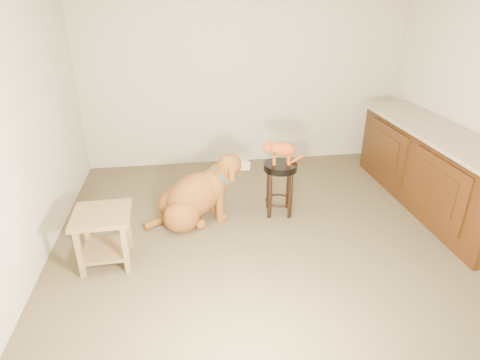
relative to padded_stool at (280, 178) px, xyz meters
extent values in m
cube|color=brown|center=(-0.14, -0.37, -0.43)|extent=(4.50, 4.00, 0.01)
cube|color=#C1B89C|center=(-0.14, 1.63, 0.87)|extent=(4.50, 0.04, 2.60)
cube|color=#C1B89C|center=(-0.14, -2.37, 0.87)|extent=(4.50, 0.04, 2.60)
cube|color=#C1B89C|center=(-2.39, -0.37, 0.87)|extent=(0.04, 4.00, 2.60)
cube|color=#3D200A|center=(1.81, -0.07, 0.02)|extent=(0.60, 2.50, 0.90)
cube|color=gray|center=(1.78, -0.07, 0.49)|extent=(0.70, 2.56, 0.04)
cube|color=black|center=(1.85, -0.07, -0.38)|extent=(0.52, 2.50, 0.10)
cube|color=#3D200A|center=(1.50, -0.62, 0.07)|extent=(0.02, 0.90, 0.62)
cube|color=#3D200A|center=(1.50, 0.48, 0.07)|extent=(0.02, 0.90, 0.62)
cube|color=#321908|center=(1.48, -0.62, 0.07)|extent=(0.02, 0.60, 0.40)
cube|color=#321908|center=(1.48, 0.48, 0.07)|extent=(0.02, 0.60, 0.40)
cylinder|color=black|center=(0.13, 0.09, -0.16)|extent=(0.05, 0.05, 0.54)
cylinder|color=black|center=(-0.09, 0.13, -0.16)|extent=(0.05, 0.05, 0.54)
cylinder|color=black|center=(0.09, -0.13, -0.16)|extent=(0.05, 0.05, 0.54)
cylinder|color=black|center=(-0.13, -0.09, -0.16)|extent=(0.05, 0.05, 0.54)
torus|color=black|center=(0.00, 0.00, -0.28)|extent=(0.36, 0.36, 0.02)
cylinder|color=black|center=(0.00, 0.00, 0.14)|extent=(0.37, 0.37, 0.07)
cube|color=brown|center=(1.88, 0.47, -0.07)|extent=(0.05, 0.05, 0.73)
cube|color=brown|center=(1.55, 0.49, -0.07)|extent=(0.05, 0.05, 0.73)
cube|color=brown|center=(1.87, 0.14, -0.07)|extent=(0.05, 0.05, 0.73)
cube|color=brown|center=(1.53, 0.16, -0.07)|extent=(0.05, 0.05, 0.73)
cube|color=brown|center=(1.71, 0.32, 0.32)|extent=(0.44, 0.44, 0.04)
cube|color=brown|center=(-1.61, -0.48, -0.19)|extent=(0.05, 0.05, 0.49)
cube|color=brown|center=(-2.00, -0.49, -0.19)|extent=(0.05, 0.05, 0.49)
cube|color=brown|center=(-1.60, -0.87, -0.19)|extent=(0.05, 0.05, 0.49)
cube|color=brown|center=(-1.99, -0.88, -0.19)|extent=(0.05, 0.05, 0.49)
cube|color=brown|center=(-1.80, -0.68, 0.07)|extent=(0.52, 0.52, 0.04)
cube|color=brown|center=(-1.80, -0.68, -0.30)|extent=(0.44, 0.44, 0.03)
ellipsoid|color=brown|center=(-1.17, 0.05, -0.27)|extent=(0.45, 0.40, 0.35)
ellipsoid|color=brown|center=(-1.10, -0.23, -0.27)|extent=(0.45, 0.40, 0.35)
cylinder|color=brown|center=(-0.99, 0.12, -0.39)|extent=(0.11, 0.13, 0.11)
cylinder|color=brown|center=(-0.92, -0.20, -0.39)|extent=(0.11, 0.13, 0.11)
ellipsoid|color=brown|center=(-0.95, -0.04, -0.12)|extent=(0.88, 0.59, 0.72)
ellipsoid|color=brown|center=(-0.75, 0.00, -0.04)|extent=(0.36, 0.39, 0.36)
cylinder|color=brown|center=(-0.73, 0.11, -0.22)|extent=(0.11, 0.11, 0.42)
cylinder|color=brown|center=(-0.68, -0.08, -0.22)|extent=(0.11, 0.11, 0.42)
sphere|color=brown|center=(-0.70, 0.12, -0.40)|extent=(0.11, 0.11, 0.11)
sphere|color=brown|center=(-0.65, -0.08, -0.40)|extent=(0.11, 0.11, 0.11)
cylinder|color=brown|center=(-0.66, 0.02, 0.08)|extent=(0.30, 0.24, 0.27)
ellipsoid|color=brown|center=(-0.56, 0.05, 0.17)|extent=(0.31, 0.29, 0.25)
cube|color=#957A5D|center=(-0.42, 0.08, 0.15)|extent=(0.19, 0.13, 0.12)
sphere|color=black|center=(-0.34, 0.10, 0.16)|extent=(0.06, 0.06, 0.06)
cube|color=brown|center=(-0.60, 0.16, 0.14)|extent=(0.07, 0.08, 0.19)
cube|color=brown|center=(-0.55, -0.07, 0.14)|extent=(0.07, 0.08, 0.19)
torus|color=#0D616E|center=(-0.66, 0.02, 0.06)|extent=(0.19, 0.26, 0.22)
cylinder|color=#D8BF4C|center=(-0.61, 0.04, -0.01)|extent=(0.02, 0.05, 0.05)
cylinder|color=brown|center=(-1.36, -0.08, -0.39)|extent=(0.32, 0.25, 0.08)
ellipsoid|color=#A74110|center=(0.02, 0.00, 0.35)|extent=(0.31, 0.18, 0.18)
cylinder|color=#A74110|center=(-0.07, 0.05, 0.23)|extent=(0.03, 0.03, 0.11)
sphere|color=#A74110|center=(-0.07, 0.05, 0.19)|extent=(0.04, 0.04, 0.04)
cylinder|color=#A74110|center=(-0.08, -0.03, 0.23)|extent=(0.03, 0.03, 0.11)
sphere|color=#A74110|center=(-0.08, -0.03, 0.19)|extent=(0.04, 0.04, 0.04)
cylinder|color=#A74110|center=(0.09, 0.03, 0.23)|extent=(0.03, 0.03, 0.11)
sphere|color=#A74110|center=(0.09, 0.03, 0.19)|extent=(0.04, 0.04, 0.04)
cylinder|color=#A74110|center=(0.08, -0.05, 0.23)|extent=(0.03, 0.03, 0.11)
sphere|color=#A74110|center=(0.08, -0.05, 0.19)|extent=(0.04, 0.04, 0.04)
sphere|color=#A74110|center=(-0.14, 0.02, 0.37)|extent=(0.11, 0.11, 0.11)
sphere|color=#A74110|center=(-0.18, 0.03, 0.36)|extent=(0.04, 0.04, 0.04)
sphere|color=brown|center=(-0.20, 0.03, 0.36)|extent=(0.02, 0.02, 0.02)
cone|color=#A74110|center=(-0.12, 0.05, 0.42)|extent=(0.05, 0.05, 0.05)
cone|color=#C66B60|center=(-0.12, 0.05, 0.42)|extent=(0.03, 0.03, 0.03)
cone|color=#A74110|center=(-0.13, -0.01, 0.42)|extent=(0.05, 0.05, 0.05)
cone|color=#C66B60|center=(-0.13, -0.01, 0.42)|extent=(0.03, 0.03, 0.03)
cylinder|color=#A74110|center=(0.17, 0.02, 0.20)|extent=(0.22, 0.09, 0.11)
camera|label=1|loc=(-1.03, -3.93, 1.88)|focal=30.00mm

